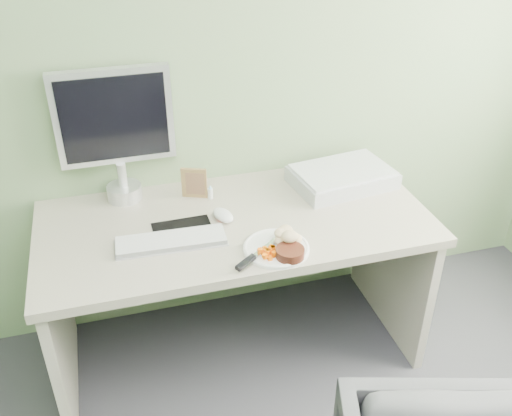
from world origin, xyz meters
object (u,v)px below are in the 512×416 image
object	(u,v)px
monitor	(116,128)
plate	(276,248)
scanner	(342,178)
desk	(236,255)

from	to	relation	value
monitor	plate	bearing A→B (deg)	-47.97
plate	monitor	distance (m)	0.83
plate	monitor	size ratio (longest dim) A/B	0.44
scanner	monitor	xyz separation A→B (m)	(-0.96, 0.16, 0.29)
plate	scanner	distance (m)	0.60
desk	plate	xyz separation A→B (m)	(0.10, -0.25, 0.19)
scanner	monitor	bearing A→B (deg)	162.73
desk	scanner	distance (m)	0.60
plate	scanner	size ratio (longest dim) A/B	0.57
plate	scanner	bearing A→B (deg)	42.52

